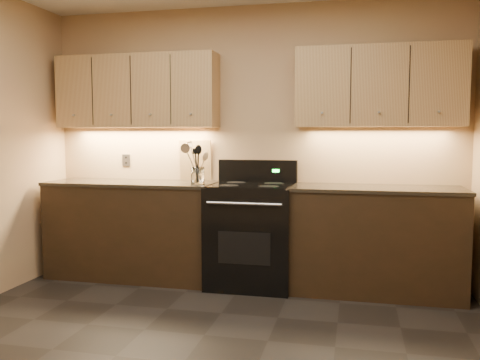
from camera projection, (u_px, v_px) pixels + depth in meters
The scene contains 14 objects.
wall_back at pixel (251, 143), 4.90m from camera, with size 4.00×0.04×2.60m, color tan.
counter_left at pixel (133, 229), 4.93m from camera, with size 1.62×0.62×0.93m.
counter_right at pixel (376, 240), 4.42m from camera, with size 1.46×0.62×0.93m.
stove at pixel (252, 233), 4.64m from camera, with size 0.76×0.68×1.14m.
upper_cab_left at pixel (137, 92), 4.95m from camera, with size 1.60×0.30×0.70m, color tan.
upper_cab_right at pixel (379, 87), 4.45m from camera, with size 1.44×0.30×0.70m, color tan.
outlet_plate at pixel (126, 160), 5.20m from camera, with size 0.09×0.01×0.12m, color #B2B5BA.
utensil_crock at pixel (198, 176), 4.66m from camera, with size 0.14×0.14×0.15m.
cutting_board at pixel (195, 160), 5.00m from camera, with size 0.32×0.02×0.40m, color tan.
wooden_spoon at pixel (195, 167), 4.66m from camera, with size 0.06×0.06×0.29m, color tan, non-canonical shape.
black_spoon at pixel (197, 164), 4.68m from camera, with size 0.06×0.06×0.34m, color black, non-canonical shape.
black_turner at pixel (197, 165), 4.62m from camera, with size 0.08×0.08×0.32m, color black, non-canonical shape.
steel_spatula at pixel (201, 160), 4.66m from camera, with size 0.08×0.08×0.40m, color silver, non-canonical shape.
steel_skimmer at pixel (200, 163), 4.64m from camera, with size 0.09×0.09×0.36m, color silver, non-canonical shape.
Camera 1 is at (1.00, -2.81, 1.38)m, focal length 38.00 mm.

